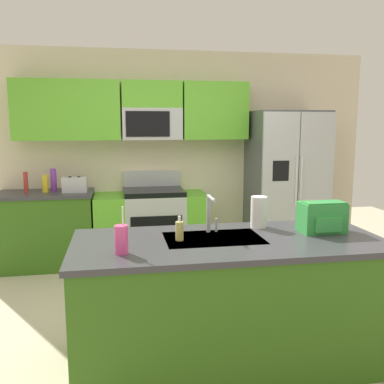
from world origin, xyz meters
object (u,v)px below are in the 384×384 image
bottle_yellow (45,184)px  backpack (322,216)px  refrigerator (286,185)px  bottle_purple (54,180)px  range_oven (151,226)px  toaster (75,184)px  pepper_mill (26,182)px  soap_dispenser (179,231)px  sink_faucet (210,210)px  paper_towel_roll (259,212)px  drink_cup_pink (121,239)px

bottle_yellow → backpack: size_ratio=0.63×
refrigerator → bottle_purple: (-2.86, 0.12, 0.11)m
range_oven → backpack: 2.59m
toaster → bottle_yellow: 0.34m
pepper_mill → bottle_purple: 0.31m
soap_dispenser → refrigerator: bearing=52.9°
bottle_purple → sink_faucet: size_ratio=0.96×
range_oven → sink_faucet: (0.26, -2.16, 0.62)m
refrigerator → paper_towel_roll: refrigerator is taller
pepper_mill → drink_cup_pink: (1.06, -2.56, -0.03)m
toaster → bottle_yellow: bottle_yellow is taller
sink_faucet → bottle_purple: bearing=122.4°
drink_cup_pink → paper_towel_roll: size_ratio=1.24×
drink_cup_pink → backpack: drink_cup_pink is taller
range_oven → pepper_mill: bearing=-179.9°
bottle_purple → drink_cup_pink: size_ratio=0.91×
range_oven → drink_cup_pink: size_ratio=4.57×
soap_dispenser → backpack: 1.07m
pepper_mill → bottle_yellow: 0.21m
drink_cup_pink → backpack: 1.49m
range_oven → pepper_mill: size_ratio=5.59×
pepper_mill → refrigerator: bearing=-1.3°
bottle_yellow → paper_towel_roll: bearing=-47.2°
toaster → sink_faucet: (1.16, -2.11, 0.08)m
drink_cup_pink → paper_towel_roll: bearing=25.5°
range_oven → soap_dispenser: (0.02, -2.32, 0.53)m
toaster → backpack: size_ratio=0.87×
range_oven → paper_towel_roll: size_ratio=5.67×
bottle_yellow → backpack: 3.25m
range_oven → sink_faucet: size_ratio=4.82×
range_oven → bottle_purple: size_ratio=5.03×
toaster → drink_cup_pink: bearing=-78.4°
drink_cup_pink → soap_dispenser: (0.39, 0.24, -0.02)m
refrigerator → soap_dispenser: (-1.70, -2.25, 0.04)m
bottle_purple → paper_towel_roll: bearing=-49.3°
paper_towel_roll → pepper_mill: bearing=135.8°
backpack → range_oven: bearing=115.4°
refrigerator → sink_faucet: refrigerator is taller
toaster → bottle_yellow: (-0.34, 0.05, 0.01)m
toaster → paper_towel_roll: (1.56, -2.00, 0.03)m
range_oven → refrigerator: 1.79m
soap_dispenser → backpack: backpack is taller
bottle_purple → soap_dispenser: size_ratio=1.59×
bottle_yellow → toaster: bearing=-8.9°
bottle_purple → backpack: bearing=-46.4°
pepper_mill → backpack: pepper_mill is taller
range_oven → toaster: size_ratio=4.86×
soap_dispenser → bottle_purple: bearing=116.0°
sink_faucet → soap_dispenser: bearing=-147.4°
refrigerator → paper_towel_roll: 2.25m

